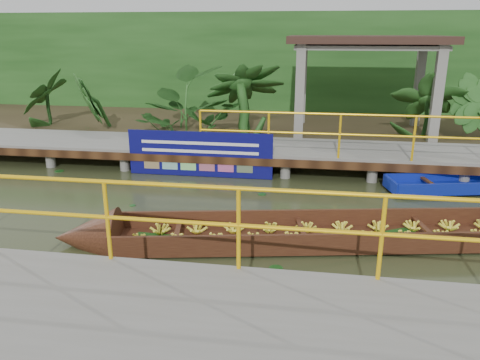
# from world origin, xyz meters

# --- Properties ---
(ground) EXTENTS (80.00, 80.00, 0.00)m
(ground) POSITION_xyz_m (0.00, 0.00, 0.00)
(ground) COLOR #2B3118
(ground) RESTS_ON ground
(land_strip) EXTENTS (30.00, 8.00, 0.45)m
(land_strip) POSITION_xyz_m (0.00, 7.50, 0.23)
(land_strip) COLOR #322819
(land_strip) RESTS_ON ground
(far_dock) EXTENTS (16.00, 2.06, 1.66)m
(far_dock) POSITION_xyz_m (0.02, 3.43, 0.48)
(far_dock) COLOR slate
(far_dock) RESTS_ON ground
(near_dock) EXTENTS (18.00, 2.40, 1.73)m
(near_dock) POSITION_xyz_m (1.00, -4.20, 0.30)
(near_dock) COLOR slate
(near_dock) RESTS_ON ground
(pavilion) EXTENTS (4.40, 3.00, 3.00)m
(pavilion) POSITION_xyz_m (3.00, 6.30, 2.82)
(pavilion) COLOR slate
(pavilion) RESTS_ON ground
(foliage_backdrop) EXTENTS (30.00, 0.80, 4.00)m
(foliage_backdrop) POSITION_xyz_m (0.00, 10.00, 2.00)
(foliage_backdrop) COLOR #1A4415
(foliage_backdrop) RESTS_ON ground
(vendor_boat) EXTENTS (10.08, 2.83, 2.03)m
(vendor_boat) POSITION_xyz_m (2.74, -0.60, 0.21)
(vendor_boat) COLOR #33170E
(vendor_boat) RESTS_ON ground
(moored_blue_boat) EXTENTS (3.12, 1.44, 0.72)m
(moored_blue_boat) POSITION_xyz_m (5.26, 2.39, 0.13)
(moored_blue_boat) COLOR #0D1D92
(moored_blue_boat) RESTS_ON ground
(blue_banner) EXTENTS (3.47, 0.04, 1.08)m
(blue_banner) POSITION_xyz_m (-1.02, 2.48, 0.56)
(blue_banner) COLOR #0B0B5A
(blue_banner) RESTS_ON ground
(tropical_plants) EXTENTS (14.67, 1.67, 2.09)m
(tropical_plants) POSITION_xyz_m (-0.56, 5.30, 1.50)
(tropical_plants) COLOR #1A4415
(tropical_plants) RESTS_ON ground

